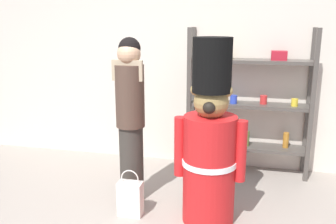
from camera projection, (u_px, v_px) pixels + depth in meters
back_wall at (186, 64)px, 4.67m from camera, size 6.40×0.12×2.60m
merchandise_shelf at (248, 102)px, 4.39m from camera, size 1.45×0.35×1.76m
teddy_bear_guard at (210, 147)px, 3.28m from camera, size 0.66×0.50×1.70m
person_shopper at (130, 115)px, 3.65m from camera, size 0.30×0.29×1.68m
shopping_bag at (130, 198)px, 3.50m from camera, size 0.23×0.14×0.46m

